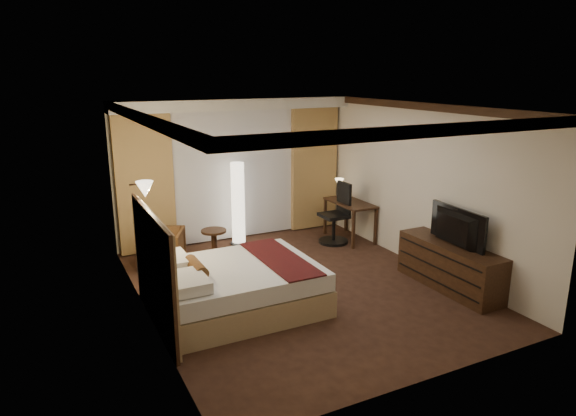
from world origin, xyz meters
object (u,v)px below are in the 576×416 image
bed (237,287)px  side_table (214,243)px  desk (350,221)px  dresser (450,266)px  television (452,224)px  office_chair (334,213)px  floor_lamp (238,204)px  armchair (162,246)px

bed → side_table: size_ratio=4.44×
bed → desk: desk is taller
dresser → television: bearing=180.0°
desk → office_chair: size_ratio=0.95×
side_table → office_chair: size_ratio=0.42×
floor_lamp → television: (2.05, -3.34, 0.23)m
side_table → desk: desk is taller
armchair → desk: 3.61m
side_table → floor_lamp: bearing=34.6°
side_table → dresser: size_ratio=0.27×
side_table → television: (2.69, -2.90, 0.77)m
armchair → side_table: size_ratio=1.44×
armchair → desk: desk is taller
dresser → television: (-0.03, 0.00, 0.67)m
floor_lamp → office_chair: (1.64, -0.75, -0.21)m
bed → armchair: armchair is taller
bed → office_chair: (2.67, 1.82, 0.27)m
armchair → floor_lamp: 1.71m
armchair → office_chair: size_ratio=0.60×
armchair → office_chair: 3.23m
side_table → dresser: (2.72, -2.90, 0.10)m
dresser → side_table: bearing=133.2°
bed → side_table: 2.17m
bed → television: (3.08, -0.77, 0.70)m
bed → side_table: bed is taller
side_table → dresser: dresser is taller
bed → floor_lamp: 2.81m
desk → office_chair: office_chair is taller
armchair → side_table: armchair is taller
desk → television: (0.02, -2.64, 0.64)m
office_chair → floor_lamp: bearing=155.8°
floor_lamp → dresser: floor_lamp is taller
dresser → bed: bearing=166.1°
desk → floor_lamp: bearing=161.1°
floor_lamp → armchair: bearing=-161.9°
armchair → dresser: armchair is taller
floor_lamp → office_chair: size_ratio=1.35×
floor_lamp → desk: size_ratio=1.42×
office_chair → dresser: size_ratio=0.65×
bed → office_chair: office_chair is taller
office_chair → dresser: (0.44, -2.59, -0.24)m
dresser → television: television is taller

